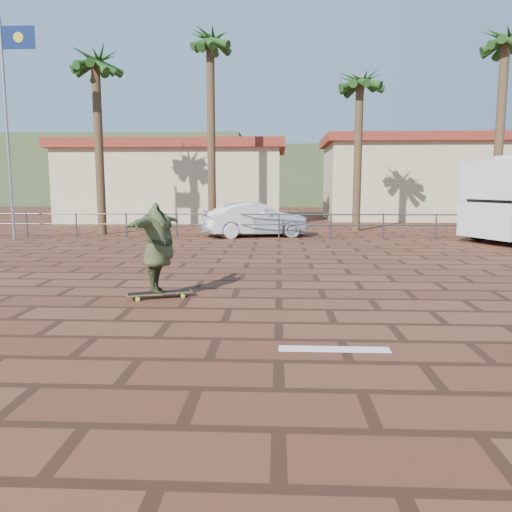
% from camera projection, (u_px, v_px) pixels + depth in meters
% --- Properties ---
extents(ground, '(120.00, 120.00, 0.00)m').
position_uv_depth(ground, '(279.00, 323.00, 7.52)').
color(ground, brown).
rests_on(ground, ground).
extents(paint_stripe, '(1.40, 0.22, 0.01)m').
position_uv_depth(paint_stripe, '(334.00, 349.00, 6.30)').
color(paint_stripe, white).
rests_on(paint_stripe, ground).
extents(guardrail, '(24.06, 0.06, 1.00)m').
position_uv_depth(guardrail, '(279.00, 221.00, 19.30)').
color(guardrail, '#47494F').
rests_on(guardrail, ground).
extents(flagpole, '(1.30, 0.10, 8.00)m').
position_uv_depth(flagpole, '(9.00, 114.00, 18.20)').
color(flagpole, gray).
rests_on(flagpole, ground).
extents(palm_far_left, '(2.40, 2.40, 8.25)m').
position_uv_depth(palm_far_left, '(96.00, 67.00, 20.26)').
color(palm_far_left, brown).
rests_on(palm_far_left, ground).
extents(palm_left, '(2.40, 2.40, 9.45)m').
position_uv_depth(palm_left, '(210.00, 47.00, 21.38)').
color(palm_left, brown).
rests_on(palm_left, ground).
extents(palm_center, '(2.40, 2.40, 7.75)m').
position_uv_depth(palm_center, '(360.00, 86.00, 21.81)').
color(palm_center, brown).
rests_on(palm_center, ground).
extents(palm_right, '(2.40, 2.40, 9.05)m').
position_uv_depth(palm_right, '(505.00, 46.00, 19.90)').
color(palm_right, brown).
rests_on(palm_right, ground).
extents(building_west, '(12.60, 7.60, 4.50)m').
position_uv_depth(building_west, '(177.00, 182.00, 29.23)').
color(building_west, beige).
rests_on(building_west, ground).
extents(building_east, '(10.60, 6.60, 5.00)m').
position_uv_depth(building_east, '(410.00, 178.00, 30.55)').
color(building_east, beige).
rests_on(building_east, ground).
extents(hill_front, '(70.00, 18.00, 6.00)m').
position_uv_depth(hill_front, '(279.00, 177.00, 56.56)').
color(hill_front, '#384C28').
rests_on(hill_front, ground).
extents(hill_back, '(35.00, 14.00, 8.00)m').
position_uv_depth(hill_back, '(106.00, 170.00, 63.35)').
color(hill_back, '#384C28').
rests_on(hill_back, ground).
extents(longboard, '(1.19, 0.69, 0.12)m').
position_uv_depth(longboard, '(159.00, 293.00, 9.16)').
color(longboard, olive).
rests_on(longboard, ground).
extents(skateboarder, '(0.90, 2.08, 1.64)m').
position_uv_depth(skateboarder, '(158.00, 248.00, 9.04)').
color(skateboarder, '#394324').
rests_on(skateboarder, longboard).
extents(car_silver, '(4.56, 2.24, 1.50)m').
position_uv_depth(car_silver, '(255.00, 218.00, 20.32)').
color(car_silver, silver).
rests_on(car_silver, ground).
extents(car_white, '(4.37, 3.07, 1.37)m').
position_uv_depth(car_white, '(255.00, 219.00, 20.33)').
color(car_white, white).
rests_on(car_white, ground).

